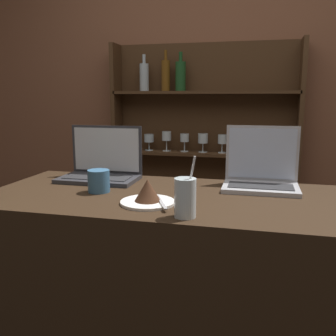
# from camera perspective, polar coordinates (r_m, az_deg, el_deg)

# --- Properties ---
(bar_counter) EXTENTS (1.60, 0.65, 0.96)m
(bar_counter) POSITION_cam_1_polar(r_m,az_deg,el_deg) (1.63, 3.12, -20.90)
(bar_counter) COLOR black
(bar_counter) RESTS_ON ground_plane
(back_wall) EXTENTS (7.00, 0.06, 2.70)m
(back_wall) POSITION_cam_1_polar(r_m,az_deg,el_deg) (2.75, 8.69, 10.90)
(back_wall) COLOR brown
(back_wall) RESTS_ON ground_plane
(back_shelf) EXTENTS (1.31, 0.18, 1.71)m
(back_shelf) POSITION_cam_1_polar(r_m,az_deg,el_deg) (2.72, 5.19, 1.50)
(back_shelf) COLOR #472D19
(back_shelf) RESTS_ON ground_plane
(laptop_near) EXTENTS (0.35, 0.21, 0.24)m
(laptop_near) POSITION_cam_1_polar(r_m,az_deg,el_deg) (1.75, -10.08, 0.13)
(laptop_near) COLOR #333338
(laptop_near) RESTS_ON bar_counter
(laptop_far) EXTENTS (0.30, 0.20, 0.25)m
(laptop_far) POSITION_cam_1_polar(r_m,az_deg,el_deg) (1.60, 13.99, -0.81)
(laptop_far) COLOR #ADADB2
(laptop_far) RESTS_ON bar_counter
(cake_plate) EXTENTS (0.20, 0.20, 0.09)m
(cake_plate) POSITION_cam_1_polar(r_m,az_deg,el_deg) (1.33, -3.11, -4.06)
(cake_plate) COLOR white
(cake_plate) RESTS_ON bar_counter
(water_glass) EXTENTS (0.07, 0.07, 0.20)m
(water_glass) POSITION_cam_1_polar(r_m,az_deg,el_deg) (1.18, 2.64, -4.54)
(water_glass) COLOR silver
(water_glass) RESTS_ON bar_counter
(coffee_cup) EXTENTS (0.09, 0.09, 0.09)m
(coffee_cup) POSITION_cam_1_polar(r_m,az_deg,el_deg) (1.52, -10.51, -1.96)
(coffee_cup) COLOR #38668C
(coffee_cup) RESTS_ON bar_counter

